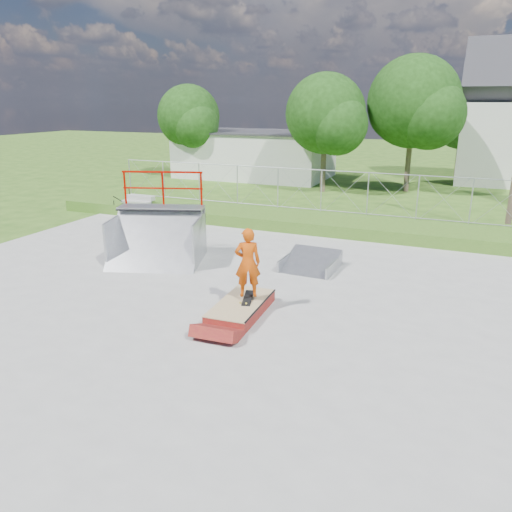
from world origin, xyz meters
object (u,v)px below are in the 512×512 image
(quarter_pipe, at_px, (155,221))
(skater, at_px, (248,265))
(grind_box, at_px, (241,308))
(flat_bank_ramp, at_px, (310,262))

(quarter_pipe, relative_size, skater, 1.63)
(grind_box, bearing_deg, skater, 59.44)
(grind_box, xyz_separation_m, flat_bank_ramp, (0.58, 3.99, 0.08))
(grind_box, height_order, quarter_pipe, quarter_pipe)
(flat_bank_ramp, bearing_deg, skater, -95.13)
(grind_box, bearing_deg, flat_bank_ramp, 79.03)
(flat_bank_ramp, distance_m, skater, 3.96)
(grind_box, bearing_deg, quarter_pipe, 144.90)
(skater, bearing_deg, grind_box, 35.76)
(quarter_pipe, height_order, skater, quarter_pipe)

